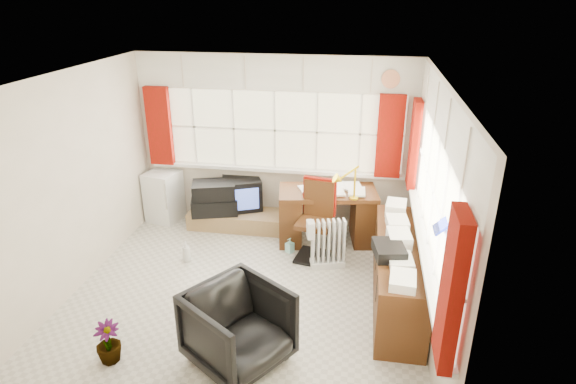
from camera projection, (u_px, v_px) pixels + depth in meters
name	position (u px, v px, depth m)	size (l,w,h in m)	color
ground	(244.00, 297.00, 5.59)	(4.00, 4.00, 0.00)	beige
room_walls	(239.00, 177.00, 5.00)	(4.00, 4.00, 4.00)	beige
window_back	(275.00, 165.00, 6.98)	(3.70, 0.12, 3.60)	beige
window_right	(425.00, 238.00, 4.93)	(0.12, 3.70, 3.60)	beige
curtains	(335.00, 157.00, 5.72)	(3.83, 3.83, 1.15)	#930C08
overhead_cabinets	(342.00, 89.00, 5.45)	(3.98, 3.98, 0.48)	white
desk	(327.00, 213.00, 6.68)	(1.41, 0.86, 0.81)	#522D13
desk_lamp	(355.00, 176.00, 6.17)	(0.19, 0.17, 0.47)	yellow
task_chair	(317.00, 216.00, 6.27)	(0.52, 0.54, 1.07)	black
office_chair	(238.00, 328.00, 4.49)	(0.82, 0.84, 0.77)	black
radiator	(328.00, 248.00, 6.10)	(0.47, 0.29, 0.66)	white
credenza	(398.00, 272.00, 5.36)	(0.50, 2.00, 0.85)	#522D13
file_tray	(389.00, 250.00, 4.96)	(0.30, 0.39, 0.13)	black
tv_bench	(237.00, 219.00, 7.18)	(1.40, 0.50, 0.25)	#9C7D4E
crt_tv	(242.00, 193.00, 7.18)	(0.67, 0.64, 0.47)	black
hifi_stack	(214.00, 198.00, 7.03)	(0.76, 0.59, 0.48)	black
mini_fridge	(164.00, 196.00, 7.33)	(0.54, 0.55, 0.77)	white
spray_bottle_a	(186.00, 251.00, 6.28)	(0.11, 0.11, 0.28)	silver
spray_bottle_b	(290.00, 245.00, 6.50)	(0.09, 0.10, 0.21)	#94DED3
flower_vase	(108.00, 342.00, 4.55)	(0.24, 0.24, 0.43)	black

